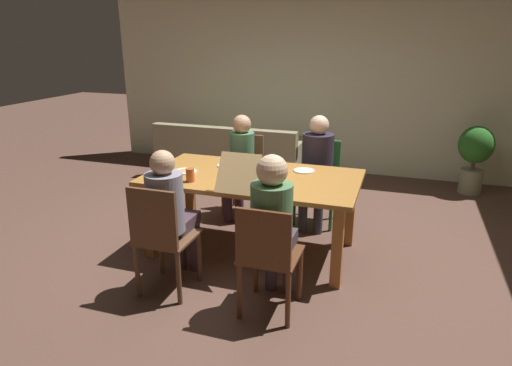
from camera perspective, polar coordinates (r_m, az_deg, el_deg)
name	(u,v)px	position (r m, az deg, el deg)	size (l,w,h in m)	color
ground_plane	(253,250)	(4.50, -0.40, -8.48)	(20.00, 20.00, 0.00)	brown
back_wall	(317,82)	(6.97, 7.74, 12.59)	(6.64, 0.12, 2.69)	#E8E9C6
dining_table	(253,186)	(4.24, -0.43, -0.35)	(1.99, 1.08, 0.77)	#A16A2D
chair_0	(161,236)	(3.64, -11.98, -6.57)	(0.43, 0.43, 0.95)	brown
person_0	(170,208)	(3.70, -10.88, -3.15)	(0.30, 0.54, 1.20)	#432F38
chair_1	(245,170)	(5.31, -1.45, 1.69)	(0.41, 0.40, 0.91)	brown
person_1	(240,158)	(5.12, -2.03, 3.20)	(0.28, 0.49, 1.18)	#442C3D
chair_2	(318,176)	(5.07, 7.95, 0.90)	(0.46, 0.43, 0.92)	#2E7338
person_2	(317,162)	(4.88, 7.74, 2.66)	(0.34, 0.50, 1.22)	#393B48
chair_3	(268,255)	(3.30, 1.49, -9.17)	(0.43, 0.44, 0.90)	#57311B
person_3	(273,219)	(3.33, 2.23, -4.62)	(0.31, 0.48, 1.24)	#3C333C
pizza_box_0	(247,180)	(3.91, -1.12, 0.33)	(0.36, 0.55, 0.33)	tan
plate_0	(304,171)	(4.36, 6.13, 1.58)	(0.20, 0.20, 0.01)	white
plate_1	(185,171)	(4.37, -9.00, 1.54)	(0.22, 0.22, 0.03)	white
plate_2	(228,166)	(4.51, -3.57, 2.23)	(0.22, 0.22, 0.01)	white
drinking_glass_0	(190,175)	(4.06, -8.39, 1.01)	(0.08, 0.08, 0.12)	#B75227
drinking_glass_1	(274,164)	(4.32, 2.25, 2.42)	(0.06, 0.06, 0.14)	silver
couch	(231,158)	(6.73, -3.25, 3.26)	(2.16, 0.87, 0.79)	gray
potted_plant	(475,153)	(6.55, 26.12, 3.46)	(0.44, 0.44, 0.91)	gray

